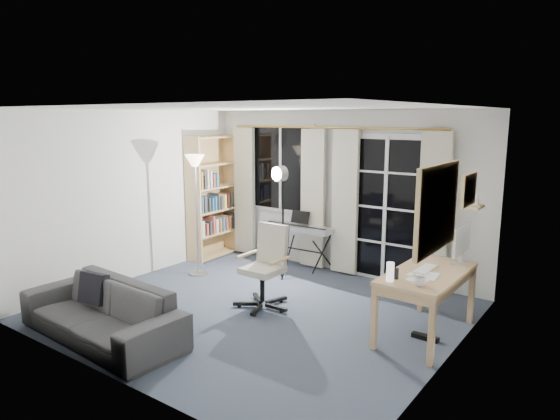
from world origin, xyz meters
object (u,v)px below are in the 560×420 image
object	(u,v)px
studio_light	(280,187)
desk	(427,280)
keyboard_piano	(297,229)
sofa	(101,303)
monitor	(461,241)
mug	(420,280)
torchiere_lamp	(195,179)
office_chair	(268,258)
bookshelf	(210,200)

from	to	relation	value
studio_light	desk	bearing A→B (deg)	-0.35
keyboard_piano	sofa	distance (m)	3.27
monitor	mug	world-z (taller)	monitor
studio_light	torchiere_lamp	bearing A→B (deg)	-134.79
studio_light	mug	size ratio (longest dim) A/B	14.31
torchiere_lamp	monitor	world-z (taller)	torchiere_lamp
torchiere_lamp	keyboard_piano	size ratio (longest dim) A/B	1.54
torchiere_lamp	office_chair	world-z (taller)	torchiere_lamp
studio_light	monitor	size ratio (longest dim) A/B	3.26
keyboard_piano	office_chair	distance (m)	1.55
torchiere_lamp	studio_light	distance (m)	1.23
torchiere_lamp	office_chair	size ratio (longest dim) A/B	1.75
studio_light	sofa	distance (m)	2.92
office_chair	mug	bearing A→B (deg)	-6.50
studio_light	office_chair	world-z (taller)	studio_light
sofa	torchiere_lamp	bearing A→B (deg)	111.64
monitor	studio_light	bearing A→B (deg)	175.84
mug	monitor	bearing A→B (deg)	84.19
mug	bookshelf	bearing A→B (deg)	160.83
office_chair	mug	size ratio (longest dim) A/B	8.72
bookshelf	studio_light	xyz separation A→B (m)	(1.61, -0.24, 0.38)
torchiere_lamp	monitor	bearing A→B (deg)	5.84
monitor	sofa	bearing A→B (deg)	-138.38
torchiere_lamp	mug	size ratio (longest dim) A/B	15.28
bookshelf	keyboard_piano	world-z (taller)	bookshelf
torchiere_lamp	keyboard_piano	bearing A→B (deg)	47.33
office_chair	mug	xyz separation A→B (m)	(2.00, -0.23, 0.17)
bookshelf	studio_light	world-z (taller)	bookshelf
mug	sofa	world-z (taller)	mug
keyboard_piano	torchiere_lamp	bearing A→B (deg)	-134.10
studio_light	monitor	distance (m)	2.63
bookshelf	desk	bearing A→B (deg)	-15.12
bookshelf	keyboard_piano	size ratio (longest dim) A/B	1.74
torchiere_lamp	sofa	xyz separation A→B (m)	(0.73, -2.14, -1.04)
sofa	keyboard_piano	bearing A→B (deg)	87.72
studio_light	desk	xyz separation A→B (m)	(2.40, -0.68, -0.71)
monitor	keyboard_piano	bearing A→B (deg)	165.52
bookshelf	mug	bearing A→B (deg)	-21.25
studio_light	desk	size ratio (longest dim) A/B	1.25
bookshelf	studio_light	size ratio (longest dim) A/B	1.21
torchiere_lamp	monitor	xyz separation A→B (m)	(3.66, 0.37, -0.45)
mug	office_chair	bearing A→B (deg)	173.50
desk	keyboard_piano	bearing A→B (deg)	155.20
office_chair	monitor	bearing A→B (deg)	19.05
torchiere_lamp	desk	distance (m)	3.56
desk	monitor	distance (m)	0.61
keyboard_piano	desk	world-z (taller)	keyboard_piano
bookshelf	sofa	bearing A→B (deg)	-69.06
keyboard_piano	mug	bearing A→B (deg)	-34.86
keyboard_piano	studio_light	xyz separation A→B (m)	(0.05, -0.50, 0.70)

